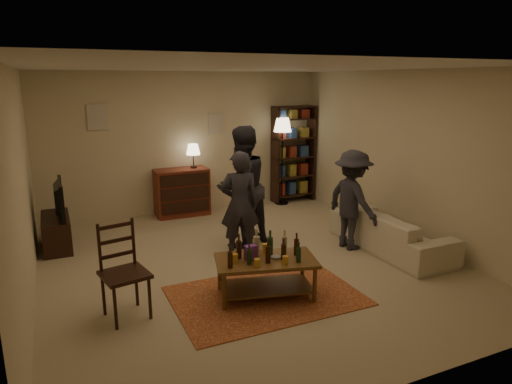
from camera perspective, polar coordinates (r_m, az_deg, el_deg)
floor at (r=6.58m, az=-1.00°, el=-8.88°), size 6.00×6.00×0.00m
room_shell at (r=8.76m, az=-12.92°, el=8.76°), size 6.00×6.00×6.00m
rug at (r=5.65m, az=1.21°, el=-12.83°), size 2.20×1.50×0.01m
coffee_table at (r=5.48m, az=1.17°, el=-8.97°), size 1.30×0.91×0.82m
dining_chair at (r=5.23m, az=-16.40°, el=-8.91°), size 0.55×0.55×1.08m
tv_stand at (r=7.68m, az=-23.72°, el=-3.67°), size 0.40×1.00×1.06m
dresser at (r=8.82m, az=-9.20°, el=0.14°), size 1.00×0.50×1.36m
bookshelf at (r=9.68m, az=4.66°, el=4.86°), size 0.90×0.34×2.02m
floor_lamp at (r=9.34m, az=3.34°, el=7.62°), size 0.36×0.36×1.79m
sofa at (r=7.28m, az=16.46°, el=-4.65°), size 0.81×2.08×0.61m
person_left at (r=6.61m, az=-2.06°, el=-1.56°), size 0.66×0.52×1.57m
person_right at (r=7.02m, az=-1.79°, el=0.64°), size 1.10×0.98×1.87m
person_by_sofa at (r=7.08m, az=11.95°, el=-0.99°), size 0.66×1.04×1.53m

